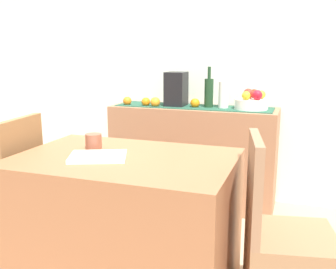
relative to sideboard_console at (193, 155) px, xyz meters
name	(u,v)px	position (x,y,z in m)	size (l,w,h in m)	color
ground_plane	(142,252)	(-0.08, -0.92, -0.42)	(6.40, 6.40, 0.02)	tan
room_wall_rear	(193,42)	(-0.08, 0.26, 0.94)	(6.40, 0.06, 2.70)	silver
sideboard_console	(193,155)	(0.00, 0.00, 0.00)	(1.36, 0.42, 0.82)	#9A6748
table_runner	(193,107)	(0.00, 0.00, 0.41)	(1.28, 0.32, 0.01)	#224D3A
fruit_bowl	(251,104)	(0.47, 0.00, 0.46)	(0.26, 0.26, 0.08)	white
apple_rear	(257,95)	(0.52, -0.06, 0.53)	(0.08, 0.08, 0.08)	red
apple_front	(248,94)	(0.44, 0.00, 0.54)	(0.08, 0.08, 0.08)	red
apple_center	(261,95)	(0.54, 0.03, 0.53)	(0.07, 0.07, 0.07)	gold
apple_upper	(246,96)	(0.44, -0.08, 0.53)	(0.07, 0.07, 0.07)	gold
apple_left	(254,94)	(0.48, 0.07, 0.53)	(0.07, 0.07, 0.07)	red
wine_bottle	(209,92)	(0.13, 0.00, 0.54)	(0.07, 0.07, 0.33)	#1D3B21
coffee_maker	(176,89)	(-0.15, 0.00, 0.55)	(0.16, 0.18, 0.28)	black
ceramic_vase	(224,95)	(0.25, 0.00, 0.52)	(0.08, 0.08, 0.22)	silver
orange_loose_far	(155,102)	(-0.30, -0.09, 0.45)	(0.08, 0.08, 0.08)	orange
orange_loose_near_bowl	(195,103)	(0.02, -0.03, 0.45)	(0.08, 0.08, 0.08)	orange
orange_loose_mid	(127,101)	(-0.56, -0.07, 0.45)	(0.07, 0.07, 0.07)	orange
orange_loose_end	(146,102)	(-0.39, -0.07, 0.45)	(0.07, 0.07, 0.07)	orange
dining_table	(126,224)	(-0.01, -1.30, -0.04)	(1.12, 0.76, 0.74)	#A1613E
open_book	(98,157)	(-0.12, -1.37, 0.34)	(0.28, 0.21, 0.02)	white
coffee_cup	(94,141)	(-0.24, -1.21, 0.37)	(0.09, 0.09, 0.08)	brown
chair_near_window	(3,220)	(-0.83, -1.30, -0.14)	(0.44, 0.44, 0.90)	#996646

